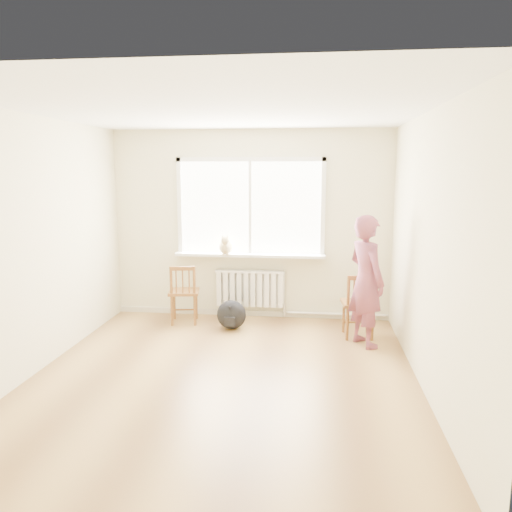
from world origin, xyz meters
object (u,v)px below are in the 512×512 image
(cat, at_px, (226,246))
(backpack, at_px, (231,315))
(person, at_px, (366,281))
(chair_right, at_px, (359,306))
(chair_left, at_px, (184,294))

(cat, relative_size, backpack, 1.11)
(person, relative_size, cat, 3.65)
(chair_right, height_order, backpack, chair_right)
(chair_left, distance_m, backpack, 0.76)
(chair_left, xyz_separation_m, backpack, (0.70, -0.17, -0.22))
(person, relative_size, backpack, 4.05)
(chair_left, height_order, person, person)
(chair_left, relative_size, cat, 1.90)
(chair_right, distance_m, backpack, 1.70)
(backpack, bearing_deg, person, -13.79)
(chair_right, bearing_deg, cat, -24.00)
(chair_right, distance_m, cat, 2.04)
(cat, bearing_deg, chair_right, -24.73)
(cat, bearing_deg, backpack, -77.85)
(person, distance_m, cat, 2.10)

